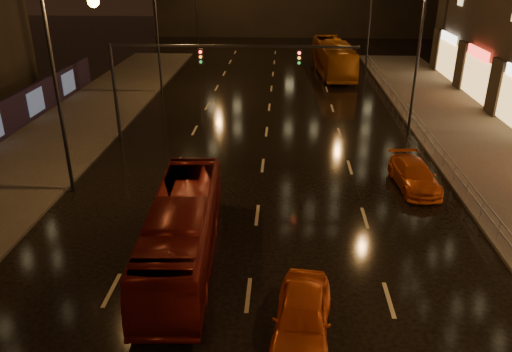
# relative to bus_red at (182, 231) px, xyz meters

# --- Properties ---
(ground) EXTENTS (140.00, 140.00, 0.00)m
(ground) POSITION_rel_bus_red_xyz_m (2.70, 13.99, -1.39)
(ground) COLOR black
(ground) RESTS_ON ground
(sidewalk_left) EXTENTS (7.00, 70.00, 0.15)m
(sidewalk_left) POSITION_rel_bus_red_xyz_m (-10.80, 8.99, -1.31)
(sidewalk_left) COLOR #38332D
(sidewalk_left) RESTS_ON ground
(sidewalk_right) EXTENTS (7.00, 70.00, 0.15)m
(sidewalk_right) POSITION_rel_bus_red_xyz_m (16.20, 8.99, -1.31)
(sidewalk_right) COLOR #38332D
(sidewalk_right) RESTS_ON ground
(traffic_signal) EXTENTS (15.31, 0.32, 6.20)m
(traffic_signal) POSITION_rel_bus_red_xyz_m (-2.36, 13.99, 3.35)
(traffic_signal) COLOR black
(traffic_signal) RESTS_ON ground
(railing_right) EXTENTS (0.05, 56.00, 1.00)m
(railing_right) POSITION_rel_bus_red_xyz_m (12.90, 11.99, -0.49)
(railing_right) COLOR #99999E
(railing_right) RESTS_ON sidewalk_right
(bus_red) EXTENTS (2.89, 10.07, 2.77)m
(bus_red) POSITION_rel_bus_red_xyz_m (0.00, 0.00, 0.00)
(bus_red) COLOR #64110E
(bus_red) RESTS_ON ground
(bus_curb) EXTENTS (3.70, 12.07, 3.31)m
(bus_curb) POSITION_rel_bus_red_xyz_m (8.70, 34.28, 0.27)
(bus_curb) COLOR #8F490E
(bus_curb) RESTS_ON ground
(taxi_near) EXTENTS (2.21, 4.56, 1.50)m
(taxi_near) POSITION_rel_bus_red_xyz_m (4.55, -3.99, -0.64)
(taxi_near) COLOR #C94A12
(taxi_near) RESTS_ON ground
(taxi_far) EXTENTS (2.25, 4.72, 1.33)m
(taxi_far) POSITION_rel_bus_red_xyz_m (10.70, 7.54, -0.72)
(taxi_far) COLOR #C74D12
(taxi_far) RESTS_ON ground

